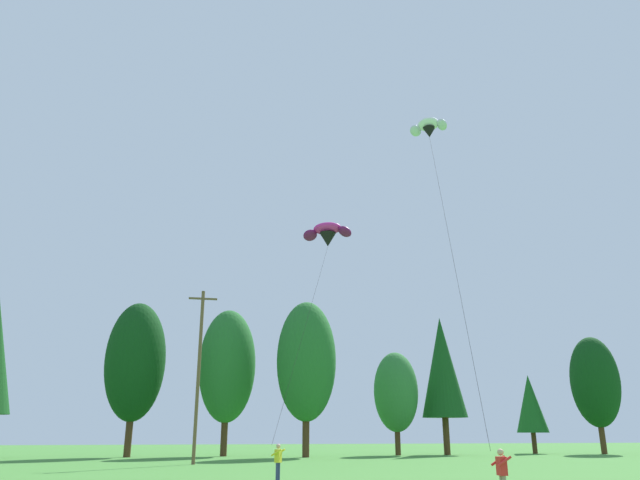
{
  "coord_description": "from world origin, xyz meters",
  "views": [
    {
      "loc": [
        -5.83,
        -5.45,
        2.22
      ],
      "look_at": [
        -0.34,
        20.41,
        10.64
      ],
      "focal_mm": 33.96,
      "sensor_mm": 36.0,
      "label": 1
    }
  ],
  "objects_px": {
    "utility_pole": "(199,370)",
    "kite_flyer_mid": "(502,470)",
    "kite_flyer_near": "(278,459)",
    "parafoil_kite_high_magenta": "(327,234)",
    "parafoil_kite_mid_white": "(429,128)"
  },
  "relations": [
    {
      "from": "kite_flyer_near",
      "to": "kite_flyer_mid",
      "type": "height_order",
      "value": "same"
    },
    {
      "from": "kite_flyer_near",
      "to": "kite_flyer_mid",
      "type": "relative_size",
      "value": 1.0
    },
    {
      "from": "utility_pole",
      "to": "kite_flyer_mid",
      "type": "relative_size",
      "value": 7.59
    },
    {
      "from": "utility_pole",
      "to": "parafoil_kite_mid_white",
      "type": "height_order",
      "value": "parafoil_kite_mid_white"
    },
    {
      "from": "kite_flyer_mid",
      "to": "kite_flyer_near",
      "type": "bearing_deg",
      "value": 119.82
    },
    {
      "from": "utility_pole",
      "to": "kite_flyer_mid",
      "type": "height_order",
      "value": "utility_pole"
    },
    {
      "from": "utility_pole",
      "to": "parafoil_kite_mid_white",
      "type": "bearing_deg",
      "value": -48.83
    },
    {
      "from": "utility_pole",
      "to": "kite_flyer_mid",
      "type": "bearing_deg",
      "value": -70.46
    },
    {
      "from": "utility_pole",
      "to": "parafoil_kite_high_magenta",
      "type": "xyz_separation_m",
      "value": [
        8.65,
        -6.23,
        9.49
      ]
    },
    {
      "from": "kite_flyer_mid",
      "to": "parafoil_kite_mid_white",
      "type": "distance_m",
      "value": 23.56
    },
    {
      "from": "utility_pole",
      "to": "parafoil_kite_high_magenta",
      "type": "distance_m",
      "value": 14.27
    },
    {
      "from": "utility_pole",
      "to": "kite_flyer_near",
      "type": "xyz_separation_m",
      "value": [
        3.73,
        -17.02,
        -5.69
      ]
    },
    {
      "from": "kite_flyer_near",
      "to": "parafoil_kite_high_magenta",
      "type": "bearing_deg",
      "value": 65.52
    },
    {
      "from": "utility_pole",
      "to": "kite_flyer_near",
      "type": "distance_m",
      "value": 18.33
    },
    {
      "from": "kite_flyer_mid",
      "to": "parafoil_kite_high_magenta",
      "type": "relative_size",
      "value": 0.11
    }
  ]
}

